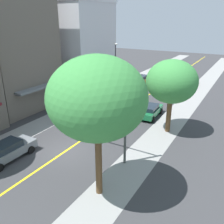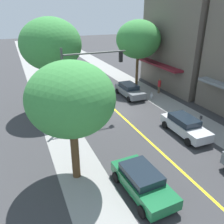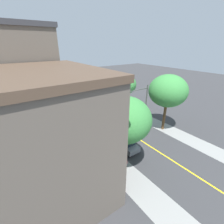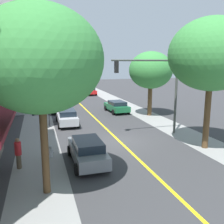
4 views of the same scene
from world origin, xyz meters
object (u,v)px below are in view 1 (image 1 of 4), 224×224
Objects in this scene: fire_hydrant at (8,141)px; small_dog at (92,96)px; street_tree_left_near at (97,98)px; pedestrian_yellow_shirt at (86,95)px; parking_meter at (69,109)px; traffic_light_mast at (105,106)px; street_lamp at (115,63)px; green_sedan_right_curb at (150,110)px; gold_sedan_left_curb at (141,80)px; grey_pickup_truck at (113,94)px; street_tree_left_far at (172,82)px; red_sedan_right_curb at (188,80)px; silver_sedan_left_curb at (81,112)px; grey_sedan_left_curb at (7,151)px.

fire_hydrant reaches higher than small_dog.
pedestrian_yellow_shirt is at bearing 128.34° from street_tree_left_near.
parking_meter is at bearing 175.89° from pedestrian_yellow_shirt.
street_tree_left_near is 1.33× the size of traffic_light_mast.
parking_meter is (-10.30, 9.48, -5.59)m from street_tree_left_near.
small_dog is at bearing -100.03° from street_lamp.
green_sedan_right_curb is at bearing -40.05° from street_lamp.
street_tree_left_near is at bearing 115.70° from traffic_light_mast.
gold_sedan_left_curb is 9.90m from grey_pickup_truck.
street_tree_left_far is 1.51× the size of gold_sedan_left_curb.
silver_sedan_left_curb is (-6.66, -21.83, 0.04)m from red_sedan_right_curb.
traffic_light_mast is at bearing -57.75° from grey_sedan_left_curb.
street_tree_left_far is 1.07× the size of traffic_light_mast.
street_tree_left_far is 1.53× the size of silver_sedan_left_curb.
gold_sedan_left_curb reaches higher than small_dog.
fire_hydrant is 2.64m from grey_sedan_left_curb.
traffic_light_mast is at bearing 16.95° from fire_hydrant.
fire_hydrant is 0.10× the size of street_lamp.
silver_sedan_left_curb is 0.83× the size of grey_pickup_truck.
gold_sedan_left_curb is at bearing 86.04° from fire_hydrant.
street_tree_left_far is at bearing -174.60° from red_sedan_right_curb.
green_sedan_right_curb reaches higher than fire_hydrant.
small_dog is at bearing -51.50° from traffic_light_mast.
street_tree_left_far is at bearing -79.10° from silver_sedan_left_curb.
pedestrian_yellow_shirt reaches higher than small_dog.
green_sedan_right_curb is 2.68× the size of pedestrian_yellow_shirt.
street_tree_left_near is 31.96m from red_sedan_right_curb.
street_tree_left_far reaches higher than parking_meter.
grey_pickup_truck is (-6.69, 3.07, 0.20)m from green_sedan_right_curb.
street_lamp reaches higher than green_sedan_right_curb.
small_dog is at bearing 109.61° from grey_pickup_truck.
parking_meter is at bearing -113.89° from small_dog.
street_tree_left_far is 1.60× the size of green_sedan_right_curb.
street_lamp is 1.52× the size of gold_sedan_left_curb.
grey_sedan_left_curb is at bearing -114.33° from small_dog.
red_sedan_right_curb is (-0.07, 27.46, -3.71)m from traffic_light_mast.
street_tree_left_far is 14.26m from small_dog.
gold_sedan_left_curb reaches higher than parking_meter.
parking_meter is 9.94m from grey_sedan_left_curb.
street_lamp is at bearing 10.99° from silver_sedan_left_curb.
grey_pickup_truck reaches higher than gold_sedan_left_curb.
fire_hydrant is 0.13× the size of grey_pickup_truck.
grey_sedan_left_curb is (1.76, -9.79, -0.09)m from parking_meter.
silver_sedan_left_curb is 7.21m from small_dog.
street_lamp is 7.03m from gold_sedan_left_curb.
street_tree_left_near is 23.85m from street_lamp.
red_sedan_right_curb is at bearing -24.97° from grey_pickup_truck.
red_sedan_right_curb is 1.01× the size of green_sedan_right_curb.
fire_hydrant is at bearing 174.57° from gold_sedan_left_curb.
pedestrian_yellow_shirt reaches higher than gold_sedan_left_curb.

